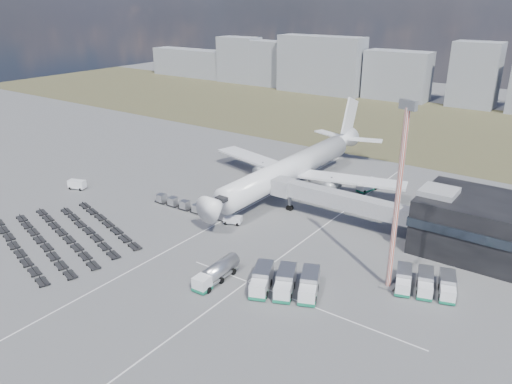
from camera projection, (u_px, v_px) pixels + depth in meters
The scene contains 16 objects.
ground at pixel (205, 237), 94.54m from camera, with size 420.00×420.00×0.00m, color #565659.
grass_strip at pixel (407, 125), 177.92m from camera, with size 420.00×90.00×0.01m, color #434128.
lane_markings at pixel (256, 245), 91.53m from camera, with size 47.12×110.00×0.01m.
terminal at pixel (508, 231), 84.97m from camera, with size 30.40×16.40×11.00m.
jet_bridge at pixel (331, 198), 99.58m from camera, with size 30.30×3.80×7.05m.
airliner at pixel (294, 167), 117.15m from camera, with size 51.59×64.53×17.62m.
skyline at pixel (384, 75), 220.12m from camera, with size 310.46×21.22×26.00m.
fuel_tanker at pixel (216, 272), 79.49m from camera, with size 2.75×9.67×3.10m.
pushback_tug at pixel (233, 220), 100.01m from camera, with size 3.50×1.97×1.55m, color white.
utility_van at pixel (77, 185), 117.91m from camera, with size 4.06×1.84×2.19m, color white.
catering_truck at pixel (367, 186), 116.85m from camera, with size 3.63×5.85×2.50m.
service_trucks_near at pixel (285, 282), 76.63m from camera, with size 12.18×10.91×3.04m.
service_trucks_far at pixel (425, 283), 76.89m from camera, with size 10.31×8.94×2.65m.
uld_row at pixel (191, 207), 105.60m from camera, with size 19.93×2.31×1.81m.
baggage_dollies at pixel (63, 236), 94.25m from camera, with size 34.37×26.26×0.73m.
floodlight_mast at pixel (398, 200), 72.99m from camera, with size 2.80×2.28×29.51m.
Camera 1 is at (57.19, -63.45, 42.54)m, focal length 35.00 mm.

